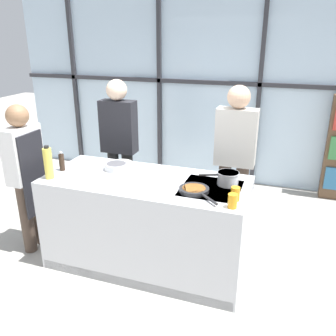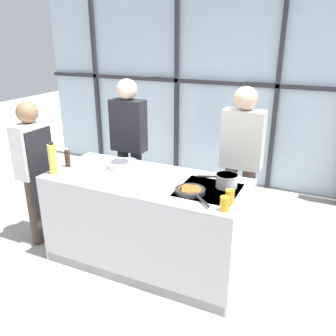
% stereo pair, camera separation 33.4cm
% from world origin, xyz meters
% --- Properties ---
extents(ground_plane, '(18.00, 18.00, 0.00)m').
position_xyz_m(ground_plane, '(0.00, 0.00, 0.00)').
color(ground_plane, '#ADA89E').
extents(back_window_wall, '(6.40, 0.10, 2.80)m').
position_xyz_m(back_window_wall, '(0.00, 2.51, 1.40)').
color(back_window_wall, silver).
rests_on(back_window_wall, ground_plane).
extents(demo_island, '(1.94, 0.84, 0.94)m').
position_xyz_m(demo_island, '(0.00, -0.00, 0.47)').
color(demo_island, silver).
rests_on(demo_island, ground_plane).
extents(chef, '(0.22, 0.41, 1.58)m').
position_xyz_m(chef, '(-1.29, -0.11, 0.90)').
color(chef, '#47382D').
rests_on(chef, ground_plane).
extents(spectator_far_left, '(0.43, 0.24, 1.74)m').
position_xyz_m(spectator_far_left, '(-0.70, 0.86, 1.00)').
color(spectator_far_left, black).
rests_on(spectator_far_left, ground_plane).
extents(spectator_center_left, '(0.44, 0.24, 1.73)m').
position_xyz_m(spectator_center_left, '(0.70, 0.86, 0.99)').
color(spectator_center_left, '#47382D').
rests_on(spectator_center_left, ground_plane).
extents(frying_pan, '(0.39, 0.37, 0.04)m').
position_xyz_m(frying_pan, '(0.51, -0.13, 0.95)').
color(frying_pan, '#232326').
rests_on(frying_pan, demo_island).
extents(saucepan, '(0.35, 0.21, 0.12)m').
position_xyz_m(saucepan, '(0.75, 0.12, 1.00)').
color(saucepan, silver).
rests_on(saucepan, demo_island).
extents(white_plate, '(0.24, 0.24, 0.01)m').
position_xyz_m(white_plate, '(-0.40, 0.31, 0.94)').
color(white_plate, white).
rests_on(white_plate, demo_island).
extents(mixing_bowl, '(0.24, 0.24, 0.06)m').
position_xyz_m(mixing_bowl, '(-0.38, 0.14, 0.97)').
color(mixing_bowl, silver).
rests_on(mixing_bowl, demo_island).
extents(oil_bottle, '(0.08, 0.08, 0.32)m').
position_xyz_m(oil_bottle, '(-0.87, -0.27, 1.09)').
color(oil_bottle, '#E0CC4C').
rests_on(oil_bottle, demo_island).
extents(pepper_grinder, '(0.05, 0.05, 0.20)m').
position_xyz_m(pepper_grinder, '(-0.88, -0.05, 1.03)').
color(pepper_grinder, '#332319').
rests_on(pepper_grinder, demo_island).
extents(juice_glass_near, '(0.07, 0.07, 0.12)m').
position_xyz_m(juice_glass_near, '(0.87, -0.32, 0.99)').
color(juice_glass_near, orange).
rests_on(juice_glass_near, demo_island).
extents(juice_glass_far, '(0.07, 0.07, 0.12)m').
position_xyz_m(juice_glass_far, '(0.87, -0.18, 0.99)').
color(juice_glass_far, orange).
rests_on(juice_glass_far, demo_island).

